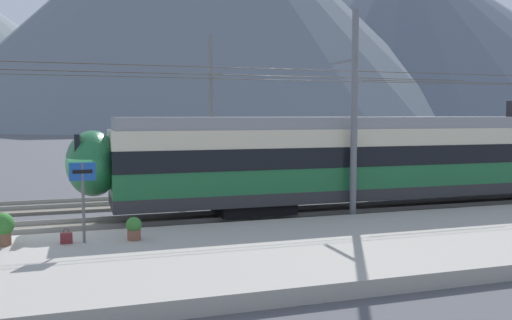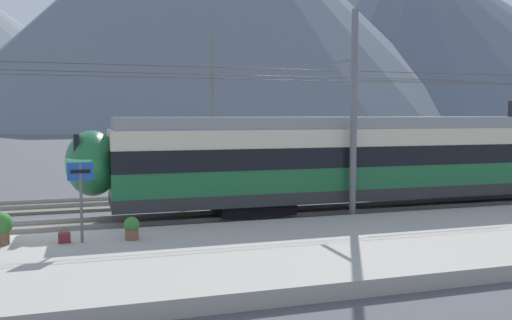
{
  "view_description": "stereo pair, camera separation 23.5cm",
  "coord_description": "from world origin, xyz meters",
  "px_view_note": "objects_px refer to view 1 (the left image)",
  "views": [
    {
      "loc": [
        0.93,
        -17.95,
        3.9
      ],
      "look_at": [
        7.6,
        2.64,
        2.12
      ],
      "focal_mm": 37.91,
      "sensor_mm": 36.0,
      "label": 1
    },
    {
      "loc": [
        1.16,
        -18.02,
        3.9
      ],
      "look_at": [
        7.6,
        2.64,
        2.12
      ],
      "focal_mm": 37.91,
      "sensor_mm": 36.0,
      "label": 2
    }
  ],
  "objects_px": {
    "platform_sign": "(83,184)",
    "handbag_near_sign": "(66,238)",
    "catenary_mast_mid": "(352,112)",
    "potted_plant_platform_edge": "(2,227)",
    "potted_plant_by_shelter": "(134,227)",
    "catenary_mast_far_side": "(212,112)",
    "train_near_platform": "(429,156)"
  },
  "relations": [
    {
      "from": "handbag_near_sign",
      "to": "potted_plant_platform_edge",
      "type": "bearing_deg",
      "value": 170.25
    },
    {
      "from": "catenary_mast_far_side",
      "to": "potted_plant_platform_edge",
      "type": "relative_size",
      "value": 52.05
    },
    {
      "from": "potted_plant_by_shelter",
      "to": "catenary_mast_mid",
      "type": "bearing_deg",
      "value": 15.39
    },
    {
      "from": "handbag_near_sign",
      "to": "potted_plant_platform_edge",
      "type": "xyz_separation_m",
      "value": [
        -1.65,
        0.28,
        0.36
      ]
    },
    {
      "from": "catenary_mast_far_side",
      "to": "potted_plant_platform_edge",
      "type": "xyz_separation_m",
      "value": [
        -8.23,
        -10.14,
        -3.19
      ]
    },
    {
      "from": "platform_sign",
      "to": "handbag_near_sign",
      "type": "height_order",
      "value": "platform_sign"
    },
    {
      "from": "catenary_mast_far_side",
      "to": "handbag_near_sign",
      "type": "distance_m",
      "value": 12.82
    },
    {
      "from": "handbag_near_sign",
      "to": "potted_plant_by_shelter",
      "type": "relative_size",
      "value": 0.64
    },
    {
      "from": "potted_plant_platform_edge",
      "to": "train_near_platform",
      "type": "bearing_deg",
      "value": 12.04
    },
    {
      "from": "catenary_mast_mid",
      "to": "handbag_near_sign",
      "type": "xyz_separation_m",
      "value": [
        -9.83,
        -2.07,
        -3.48
      ]
    },
    {
      "from": "platform_sign",
      "to": "train_near_platform",
      "type": "bearing_deg",
      "value": 15.17
    },
    {
      "from": "train_near_platform",
      "to": "potted_plant_platform_edge",
      "type": "height_order",
      "value": "train_near_platform"
    },
    {
      "from": "catenary_mast_far_side",
      "to": "potted_plant_by_shelter",
      "type": "height_order",
      "value": "catenary_mast_far_side"
    },
    {
      "from": "catenary_mast_mid",
      "to": "potted_plant_platform_edge",
      "type": "height_order",
      "value": "catenary_mast_mid"
    },
    {
      "from": "catenary_mast_mid",
      "to": "catenary_mast_far_side",
      "type": "bearing_deg",
      "value": 111.3
    },
    {
      "from": "handbag_near_sign",
      "to": "potted_plant_platform_edge",
      "type": "height_order",
      "value": "potted_plant_platform_edge"
    },
    {
      "from": "potted_plant_by_shelter",
      "to": "catenary_mast_far_side",
      "type": "bearing_deg",
      "value": 65.72
    },
    {
      "from": "catenary_mast_far_side",
      "to": "handbag_near_sign",
      "type": "bearing_deg",
      "value": -122.26
    },
    {
      "from": "catenary_mast_mid",
      "to": "potted_plant_platform_edge",
      "type": "relative_size",
      "value": 52.05
    },
    {
      "from": "catenary_mast_mid",
      "to": "potted_plant_platform_edge",
      "type": "distance_m",
      "value": 12.03
    },
    {
      "from": "catenary_mast_mid",
      "to": "platform_sign",
      "type": "xyz_separation_m",
      "value": [
        -9.37,
        -2.13,
        -1.99
      ]
    },
    {
      "from": "catenary_mast_mid",
      "to": "potted_plant_by_shelter",
      "type": "height_order",
      "value": "catenary_mast_mid"
    },
    {
      "from": "platform_sign",
      "to": "potted_plant_by_shelter",
      "type": "height_order",
      "value": "platform_sign"
    },
    {
      "from": "platform_sign",
      "to": "handbag_near_sign",
      "type": "bearing_deg",
      "value": 171.81
    },
    {
      "from": "catenary_mast_mid",
      "to": "platform_sign",
      "type": "distance_m",
      "value": 9.81
    },
    {
      "from": "train_near_platform",
      "to": "potted_plant_by_shelter",
      "type": "height_order",
      "value": "train_near_platform"
    },
    {
      "from": "catenary_mast_mid",
      "to": "platform_sign",
      "type": "bearing_deg",
      "value": -167.17
    },
    {
      "from": "catenary_mast_mid",
      "to": "catenary_mast_far_side",
      "type": "distance_m",
      "value": 8.97
    },
    {
      "from": "handbag_near_sign",
      "to": "potted_plant_platform_edge",
      "type": "relative_size",
      "value": 0.47
    },
    {
      "from": "train_near_platform",
      "to": "platform_sign",
      "type": "distance_m",
      "value": 14.37
    },
    {
      "from": "catenary_mast_mid",
      "to": "platform_sign",
      "type": "relative_size",
      "value": 21.01
    },
    {
      "from": "platform_sign",
      "to": "handbag_near_sign",
      "type": "relative_size",
      "value": 5.32
    }
  ]
}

